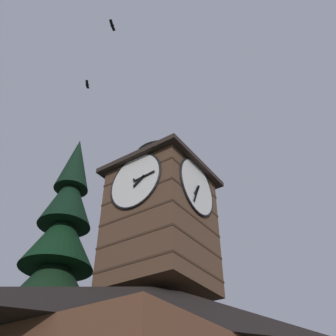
{
  "coord_description": "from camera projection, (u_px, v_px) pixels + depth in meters",
  "views": [
    {
      "loc": [
        11.34,
        8.32,
        1.72
      ],
      "look_at": [
        -1.93,
        -0.81,
        13.86
      ],
      "focal_mm": 39.62,
      "sensor_mm": 36.0,
      "label": 1
    }
  ],
  "objects": [
    {
      "name": "clock_tower",
      "position": [
        161.0,
        216.0,
        17.82
      ],
      "size": [
        4.76,
        4.76,
        8.65
      ],
      "color": "brown",
      "rests_on": "building_main"
    },
    {
      "name": "pine_tree_behind",
      "position": [
        48.0,
        311.0,
        17.73
      ],
      "size": [
        6.54,
        6.54,
        17.77
      ],
      "color": "#473323",
      "rests_on": "ground_plane"
    },
    {
      "name": "moon",
      "position": [
        40.0,
        331.0,
        46.25
      ],
      "size": [
        1.49,
        1.49,
        1.49
      ],
      "color": "silver"
    },
    {
      "name": "flying_bird_high",
      "position": [
        87.0,
        85.0,
        19.98
      ],
      "size": [
        0.55,
        0.46,
        0.14
      ],
      "color": "black"
    },
    {
      "name": "flying_bird_low",
      "position": [
        112.0,
        25.0,
        17.78
      ],
      "size": [
        0.61,
        0.36,
        0.11
      ],
      "color": "black"
    }
  ]
}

